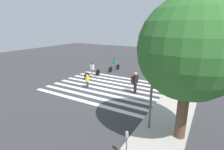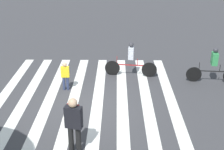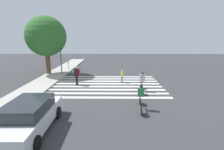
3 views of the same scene
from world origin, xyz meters
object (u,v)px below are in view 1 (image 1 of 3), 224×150
Objects in this scene: parking_meter at (127,138)px; pedestrian_adult_tall_backpack at (135,81)px; traffic_light at (150,74)px; cyclist_near_curb at (92,70)px; street_tree at (190,50)px; pedestrian_adult_yellow_jacket at (87,80)px; car_parked_silver_sedan at (166,66)px; cyclist_mid_street at (114,64)px.

pedestrian_adult_tall_backpack is at bearing -159.62° from parking_meter.
traffic_light reaches higher than cyclist_near_curb.
street_tree is at bearing 56.48° from pedestrian_adult_tall_backpack.
street_tree is 7.13m from pedestrian_adult_tall_backpack.
pedestrian_adult_yellow_jacket is at bearing -117.79° from traffic_light.
pedestrian_adult_yellow_jacket is (-3.61, -6.86, -2.43)m from traffic_light.
car_parked_silver_sedan is at bearing -163.70° from street_tree.
parking_meter is at bearing -0.89° from traffic_light.
parking_meter is 1.04× the size of pedestrian_adult_yellow_jacket.
pedestrian_adult_tall_backpack reaches higher than cyclist_near_curb.
traffic_light is 3.45× the size of parking_meter.
cyclist_mid_street is (-10.07, -7.71, -2.27)m from traffic_light.
pedestrian_adult_tall_backpack is (-4.53, -4.33, -3.40)m from street_tree.
traffic_light reaches higher than cyclist_mid_street.
parking_meter is 15.35m from car_parked_silver_sedan.
pedestrian_adult_tall_backpack is 0.74× the size of cyclist_near_curb.
pedestrian_adult_yellow_jacket is 0.54× the size of cyclist_mid_street.
traffic_light is 2.14m from street_tree.
street_tree reaches higher than pedestrian_adult_tall_backpack.
pedestrian_adult_tall_backpack is at bearing -136.30° from street_tree.
cyclist_near_curb is at bearing 25.24° from pedestrian_adult_yellow_jacket.
cyclist_near_curb is at bearing -45.93° from car_parked_silver_sedan.
cyclist_near_curb is 8.92m from car_parked_silver_sedan.
pedestrian_adult_yellow_jacket is 3.21m from cyclist_near_curb.
parking_meter is 4.62m from street_tree.
cyclist_mid_street is 6.26m from car_parked_silver_sedan.
cyclist_mid_street reaches higher than car_parked_silver_sedan.
cyclist_mid_street is at bearing -137.00° from street_tree.
pedestrian_adult_yellow_jacket is 6.51m from cyclist_mid_street.
pedestrian_adult_tall_backpack is 0.38× the size of car_parked_silver_sedan.
traffic_light is at bearing -90.14° from street_tree.
parking_meter is at bearing 36.80° from cyclist_mid_street.
street_tree is at bearing 145.33° from parking_meter.
street_tree is 2.78× the size of cyclist_near_curb.
cyclist_near_curb is 0.52× the size of car_parked_silver_sedan.
car_parked_silver_sedan reaches higher than parking_meter.
traffic_light is 1.84× the size of cyclist_near_curb.
cyclist_near_curb is 3.69m from cyclist_mid_street.
traffic_light is at bearing 59.03° from cyclist_near_curb.
cyclist_near_curb is at bearing -127.56° from traffic_light.
traffic_light is 3.59× the size of pedestrian_adult_yellow_jacket.
pedestrian_adult_tall_backpack is 6.04m from cyclist_near_curb.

